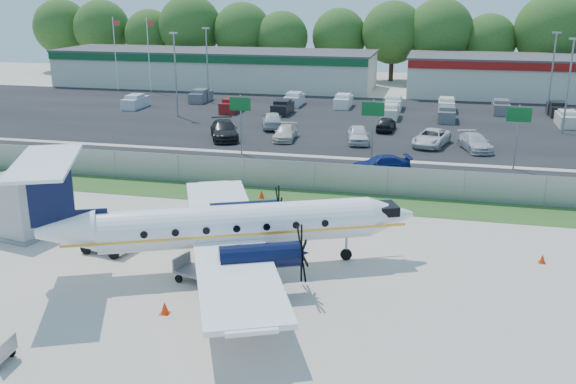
% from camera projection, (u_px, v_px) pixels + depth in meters
% --- Properties ---
extents(ground, '(170.00, 170.00, 0.00)m').
position_uv_depth(ground, '(260.00, 272.00, 31.37)').
color(ground, beige).
rests_on(ground, ground).
extents(grass_verge, '(170.00, 4.00, 0.02)m').
position_uv_depth(grass_verge, '(308.00, 199.00, 42.53)').
color(grass_verge, '#2D561E').
rests_on(grass_verge, ground).
extents(access_road, '(170.00, 8.00, 0.02)m').
position_uv_depth(access_road, '(326.00, 172.00, 49.04)').
color(access_road, black).
rests_on(access_road, ground).
extents(parking_lot, '(170.00, 32.00, 0.02)m').
position_uv_depth(parking_lot, '(360.00, 121.00, 68.57)').
color(parking_lot, black).
rests_on(parking_lot, ground).
extents(perimeter_fence, '(120.00, 0.06, 1.99)m').
position_uv_depth(perimeter_fence, '(314.00, 176.00, 44.09)').
color(perimeter_fence, gray).
rests_on(perimeter_fence, ground).
extents(building_west, '(46.40, 12.40, 5.24)m').
position_uv_depth(building_west, '(215.00, 68.00, 93.43)').
color(building_west, beige).
rests_on(building_west, ground).
extents(sign_left, '(1.80, 0.26, 5.00)m').
position_uv_depth(sign_left, '(240.00, 112.00, 53.33)').
color(sign_left, gray).
rests_on(sign_left, ground).
extents(sign_mid, '(1.80, 0.26, 5.00)m').
position_uv_depth(sign_mid, '(373.00, 117.00, 50.96)').
color(sign_mid, gray).
rests_on(sign_mid, ground).
extents(sign_right, '(1.80, 0.26, 5.00)m').
position_uv_depth(sign_right, '(518.00, 124.00, 48.58)').
color(sign_right, gray).
rests_on(sign_right, ground).
extents(flagpole_west, '(1.06, 0.12, 10.00)m').
position_uv_depth(flagpole_west, '(115.00, 49.00, 88.62)').
color(flagpole_west, white).
rests_on(flagpole_west, ground).
extents(flagpole_east, '(1.06, 0.12, 10.00)m').
position_uv_depth(flagpole_east, '(149.00, 50.00, 87.54)').
color(flagpole_east, white).
rests_on(flagpole_east, ground).
extents(light_pole_nw, '(0.90, 0.35, 9.09)m').
position_uv_depth(light_pole_nw, '(175.00, 69.00, 69.49)').
color(light_pole_nw, gray).
rests_on(light_pole_nw, ground).
extents(light_pole_ne, '(0.90, 0.35, 9.09)m').
position_uv_depth(light_pole_ne, '(569.00, 79.00, 60.84)').
color(light_pole_ne, gray).
rests_on(light_pole_ne, ground).
extents(light_pole_sw, '(0.90, 0.35, 9.09)m').
position_uv_depth(light_pole_sw, '(207.00, 60.00, 78.79)').
color(light_pole_sw, gray).
rests_on(light_pole_sw, ground).
extents(light_pole_se, '(0.90, 0.35, 9.09)m').
position_uv_depth(light_pole_se, '(553.00, 68.00, 70.14)').
color(light_pole_se, gray).
rests_on(light_pole_se, ground).
extents(tree_line, '(112.00, 6.00, 14.00)m').
position_uv_depth(tree_line, '(386.00, 81.00, 100.20)').
color(tree_line, '#2B5519').
rests_on(tree_line, ground).
extents(aircraft, '(18.98, 18.43, 5.89)m').
position_uv_depth(aircraft, '(229.00, 225.00, 31.13)').
color(aircraft, white).
rests_on(aircraft, ground).
extents(pushback_tug, '(2.67, 2.12, 1.33)m').
position_uv_depth(pushback_tug, '(110.00, 240.00, 33.71)').
color(pushback_tug, white).
rests_on(pushback_tug, ground).
extents(baggage_cart_near, '(2.40, 1.84, 1.11)m').
position_uv_depth(baggage_cart_near, '(199.00, 271.00, 30.23)').
color(baggage_cart_near, gray).
rests_on(baggage_cart_near, ground).
extents(service_container, '(3.66, 3.66, 3.44)m').
position_uv_depth(service_container, '(22.00, 207.00, 35.87)').
color(service_container, '#A9ABB0').
rests_on(service_container, ground).
extents(cone_nose, '(0.34, 0.34, 0.48)m').
position_uv_depth(cone_nose, '(542.00, 259.00, 32.38)').
color(cone_nose, '#F13007').
rests_on(cone_nose, ground).
extents(cone_port_wing, '(0.39, 0.39, 0.56)m').
position_uv_depth(cone_port_wing, '(165.00, 308.00, 27.23)').
color(cone_port_wing, '#F13007').
rests_on(cone_port_wing, ground).
extents(cone_starboard_wing, '(0.41, 0.41, 0.58)m').
position_uv_depth(cone_starboard_wing, '(261.00, 194.00, 42.58)').
color(cone_starboard_wing, '#F13007').
rests_on(cone_starboard_wing, ground).
extents(road_car_west, '(4.95, 3.08, 1.28)m').
position_uv_depth(road_car_west, '(66.00, 162.00, 52.01)').
color(road_car_west, maroon).
rests_on(road_car_west, ground).
extents(road_car_mid, '(4.91, 3.25, 1.32)m').
position_uv_depth(road_car_mid, '(380.00, 173.00, 48.75)').
color(road_car_mid, navy).
rests_on(road_car_mid, ground).
extents(parked_car_a, '(4.42, 6.26, 1.68)m').
position_uv_depth(parked_car_a, '(224.00, 139.00, 60.04)').
color(parked_car_a, black).
rests_on(parked_car_a, ground).
extents(parked_car_b, '(2.14, 4.66, 1.32)m').
position_uv_depth(parked_car_b, '(285.00, 140.00, 59.71)').
color(parked_car_b, beige).
rests_on(parked_car_b, ground).
extents(parked_car_c, '(2.56, 4.80, 1.55)m').
position_uv_depth(parked_car_c, '(358.00, 143.00, 58.50)').
color(parked_car_c, silver).
rests_on(parked_car_c, ground).
extents(parked_car_d, '(3.69, 5.75, 1.48)m').
position_uv_depth(parked_car_d, '(431.00, 146.00, 57.38)').
color(parked_car_d, silver).
rests_on(parked_car_d, ground).
extents(parked_car_e, '(3.29, 5.24, 1.42)m').
position_uv_depth(parked_car_e, '(474.00, 150.00, 55.72)').
color(parked_car_e, silver).
rests_on(parked_car_e, ground).
extents(parked_car_f, '(3.30, 5.32, 1.69)m').
position_uv_depth(parked_car_f, '(272.00, 128.00, 64.94)').
color(parked_car_f, silver).
rests_on(parked_car_f, ground).
extents(parked_car_g, '(1.88, 4.19, 1.40)m').
position_uv_depth(parked_car_g, '(386.00, 131.00, 63.66)').
color(parked_car_g, black).
rests_on(parked_car_g, ground).
extents(far_parking_rows, '(56.00, 10.00, 1.60)m').
position_uv_depth(far_parking_rows, '(365.00, 113.00, 73.23)').
color(far_parking_rows, gray).
rests_on(far_parking_rows, ground).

